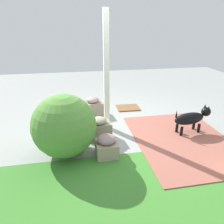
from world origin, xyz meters
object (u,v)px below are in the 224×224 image
(terracotta_pot_tall, at_px, (62,116))
(stone_planter_mid, at_px, (99,129))
(stone_planter_nearest, at_px, (93,107))
(round_shrub, at_px, (64,126))
(doormat, at_px, (128,108))
(porch_pillar, at_px, (106,74))
(dog, at_px, (192,118))
(stone_planter_far, at_px, (107,146))
(terracotta_pot_spiky, at_px, (54,107))

(terracotta_pot_tall, bearing_deg, stone_planter_mid, 136.65)
(stone_planter_nearest, xyz_separation_m, stone_planter_mid, (-0.00, 1.22, 0.01))
(round_shrub, distance_m, doormat, 2.52)
(porch_pillar, bearing_deg, round_shrub, 44.87)
(stone_planter_mid, distance_m, round_shrub, 0.83)
(dog, bearing_deg, stone_planter_far, 15.28)
(stone_planter_mid, height_order, stone_planter_far, stone_planter_mid)
(porch_pillar, xyz_separation_m, stone_planter_mid, (0.22, 0.43, -0.98))
(stone_planter_mid, bearing_deg, stone_planter_nearest, -89.82)
(stone_planter_nearest, xyz_separation_m, doormat, (-0.96, -0.23, -0.19))
(round_shrub, xyz_separation_m, doormat, (-1.59, -1.88, -0.52))
(porch_pillar, relative_size, stone_planter_far, 6.13)
(terracotta_pot_tall, bearing_deg, stone_planter_far, 121.19)
(stone_planter_mid, xyz_separation_m, stone_planter_far, (-0.05, 0.61, -0.03))
(round_shrub, xyz_separation_m, terracotta_pot_spiky, (0.32, -1.72, -0.29))
(porch_pillar, height_order, doormat, porch_pillar)
(stone_planter_nearest, height_order, terracotta_pot_tall, terracotta_pot_tall)
(porch_pillar, height_order, terracotta_pot_spiky, porch_pillar)
(porch_pillar, relative_size, terracotta_pot_spiky, 4.59)
(terracotta_pot_spiky, height_order, doormat, terracotta_pot_spiky)
(terracotta_pot_spiky, bearing_deg, stone_planter_mid, 126.32)
(stone_planter_nearest, relative_size, round_shrub, 0.48)
(stone_planter_far, xyz_separation_m, dog, (-1.84, -0.50, 0.15))
(dog, bearing_deg, terracotta_pot_tall, -17.00)
(porch_pillar, distance_m, stone_planter_far, 1.45)
(stone_planter_nearest, bearing_deg, round_shrub, 69.05)
(porch_pillar, height_order, stone_planter_nearest, porch_pillar)
(stone_planter_nearest, bearing_deg, dog, 145.01)
(terracotta_pot_spiky, height_order, dog, dog)
(stone_planter_mid, height_order, terracotta_pot_tall, terracotta_pot_tall)
(stone_planter_far, relative_size, terracotta_pot_spiky, 0.75)
(porch_pillar, relative_size, doormat, 4.04)
(terracotta_pot_tall, bearing_deg, terracotta_pot_spiky, -70.52)
(terracotta_pot_spiky, relative_size, dog, 0.62)
(doormat, bearing_deg, terracotta_pot_tall, 23.94)
(terracotta_pot_spiky, bearing_deg, stone_planter_nearest, 175.58)
(stone_planter_nearest, xyz_separation_m, dog, (-1.90, 1.33, 0.13))
(stone_planter_mid, xyz_separation_m, dog, (-1.89, 0.11, 0.12))
(terracotta_pot_spiky, relative_size, doormat, 0.88)
(stone_planter_mid, distance_m, stone_planter_far, 0.61)
(round_shrub, bearing_deg, terracotta_pot_spiky, -79.50)
(stone_planter_nearest, relative_size, stone_planter_mid, 1.07)
(terracotta_pot_tall, xyz_separation_m, doormat, (-1.70, -0.76, -0.23))
(stone_planter_far, bearing_deg, dog, -164.72)
(porch_pillar, xyz_separation_m, dog, (-1.67, 0.53, -0.86))
(stone_planter_mid, bearing_deg, doormat, -123.40)
(dog, distance_m, doormat, 1.85)
(doormat, bearing_deg, stone_planter_nearest, 13.61)
(stone_planter_mid, relative_size, stone_planter_far, 1.24)
(terracotta_pot_tall, height_order, dog, terracotta_pot_tall)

